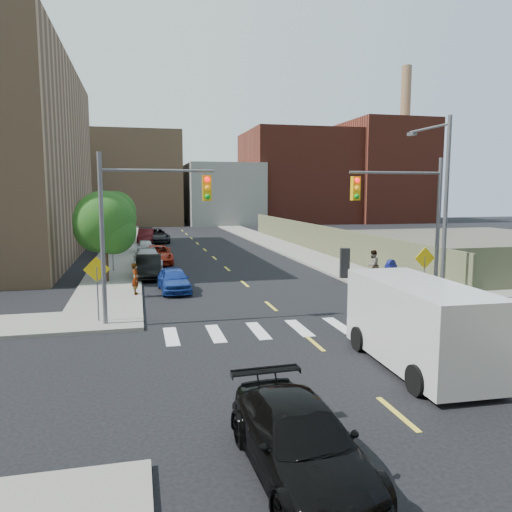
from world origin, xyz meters
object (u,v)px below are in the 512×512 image
parked_car_grey (156,236)px  mailbox (391,271)px  parked_car_black (149,267)px  parked_car_white (145,247)px  parked_car_blue (174,280)px  pedestrian_west (136,279)px  pedestrian_east (373,265)px  payphone (345,263)px  cargo_van (416,321)px  parked_car_red (157,255)px  parked_car_silver (147,258)px  parked_car_maroon (146,236)px  black_sedan (300,441)px

parked_car_grey → mailbox: 31.00m
parked_car_black → parked_car_white: (0.00, 12.82, -0.10)m
parked_car_blue → pedestrian_west: pedestrian_west is taller
pedestrian_east → mailbox: bearing=100.9°
parked_car_grey → parked_car_black: bearing=-98.4°
parked_car_blue → parked_car_white: parked_car_blue is taller
parked_car_grey → payphone: size_ratio=2.90×
pedestrian_west → pedestrian_east: size_ratio=0.89×
parked_car_grey → cargo_van: cargo_van is taller
parked_car_red → parked_car_grey: parked_car_grey is taller
parked_car_silver → mailbox: (13.72, -10.10, 0.12)m
parked_car_grey → pedestrian_east: 29.86m
parked_car_red → parked_car_maroon: parked_car_maroon is taller
parked_car_silver → parked_car_white: bearing=89.3°
parked_car_grey → black_sedan: parked_car_grey is taller
parked_car_black → payphone: size_ratio=2.37×
mailbox → parked_car_black: bearing=137.1°
parked_car_blue → black_sedan: 18.64m
mailbox → payphone: size_ratio=0.75×
mailbox → parked_car_grey: bearing=93.8°
parked_car_blue → parked_car_red: 11.18m
parked_car_white → payphone: 20.21m
parked_car_black → parked_car_red: 6.42m
mailbox → parked_car_blue: bearing=155.4°
parked_car_red → parked_car_silver: bearing=-109.1°
cargo_van → black_sedan: bearing=-135.8°
payphone → parked_car_blue: bearing=-162.0°
mailbox → payphone: payphone is taller
parked_car_red → pedestrian_east: size_ratio=2.71×
parked_car_white → cargo_van: (7.77, -31.20, 0.81)m
parked_car_blue → parked_car_grey: 27.36m
cargo_van → pedestrian_east: 14.49m
parked_car_blue → parked_car_silver: 9.14m
payphone → parked_car_silver: bearing=157.9°
pedestrian_west → black_sedan: bearing=-168.3°
parked_car_red → payphone: (11.03, -9.96, 0.38)m
black_sedan → parked_car_red: bearing=90.4°
parked_car_white → pedestrian_west: (-0.80, -18.58, 0.35)m
parked_car_maroon → payphone: payphone is taller
parked_car_silver → parked_car_grey: bearing=85.3°
parked_car_red → mailbox: size_ratio=3.60×
parked_car_red → cargo_van: size_ratio=0.83×
parked_car_blue → parked_car_silver: parked_car_silver is taller
black_sedan → pedestrian_west: (-3.10, 17.63, 0.27)m
pedestrian_east → black_sedan: bearing=35.4°
parked_car_black → parked_car_silver: (0.00, 4.26, -0.03)m
parked_car_black → payphone: 12.34m
parked_car_blue → parked_car_black: parked_car_black is taller
parked_car_blue → parked_car_red: size_ratio=0.79×
parked_car_maroon → mailbox: (13.49, -27.79, 0.06)m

